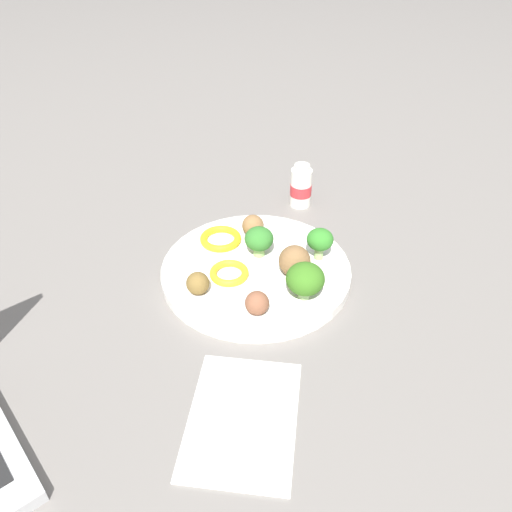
{
  "coord_description": "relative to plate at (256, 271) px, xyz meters",
  "views": [
    {
      "loc": [
        0.6,
        0.09,
        0.5
      ],
      "look_at": [
        0.0,
        0.0,
        0.04
      ],
      "focal_mm": 37.14,
      "sensor_mm": 36.0,
      "label": 1
    }
  ],
  "objects": [
    {
      "name": "knife",
      "position": [
        0.26,
        0.01,
        -0.0
      ],
      "size": [
        0.15,
        0.02,
        0.01
      ],
      "color": "silver",
      "rests_on": "napkin"
    },
    {
      "name": "plate",
      "position": [
        0.0,
        0.0,
        0.0
      ],
      "size": [
        0.28,
        0.28,
        0.02
      ],
      "primitive_type": "cylinder",
      "color": "white",
      "rests_on": "ground_plane"
    },
    {
      "name": "napkin",
      "position": [
        0.25,
        0.02,
        -0.01
      ],
      "size": [
        0.17,
        0.12,
        0.01
      ],
      "primitive_type": "cube",
      "rotation": [
        0.0,
        0.0,
        0.02
      ],
      "color": "white",
      "rests_on": "ground_plane"
    },
    {
      "name": "fork",
      "position": [
        0.26,
        0.04,
        -0.0
      ],
      "size": [
        0.12,
        0.03,
        0.01
      ],
      "color": "silver",
      "rests_on": "napkin"
    },
    {
      "name": "broccoli_floret_back_left",
      "position": [
        0.06,
        0.08,
        0.04
      ],
      "size": [
        0.05,
        0.05,
        0.05
      ],
      "color": "#99BE7A",
      "rests_on": "plate"
    },
    {
      "name": "meatball_mid_left",
      "position": [
        0.1,
        0.02,
        0.02
      ],
      "size": [
        0.03,
        0.03,
        0.03
      ],
      "primitive_type": "sphere",
      "color": "brown",
      "rests_on": "plate"
    },
    {
      "name": "meatball_center",
      "position": [
        -0.08,
        -0.02,
        0.03
      ],
      "size": [
        0.03,
        0.03,
        0.03
      ],
      "primitive_type": "sphere",
      "color": "brown",
      "rests_on": "plate"
    },
    {
      "name": "yogurt_bottle",
      "position": [
        -0.21,
        0.05,
        0.03
      ],
      "size": [
        0.04,
        0.04,
        0.08
      ],
      "color": "white",
      "rests_on": "ground_plane"
    },
    {
      "name": "meatball_mid_right",
      "position": [
        0.07,
        -0.07,
        0.02
      ],
      "size": [
        0.03,
        0.03,
        0.03
      ],
      "primitive_type": "sphere",
      "color": "brown",
      "rests_on": "plate"
    },
    {
      "name": "ground_plane",
      "position": [
        0.0,
        0.0,
        -0.01
      ],
      "size": [
        4.0,
        4.0,
        0.0
      ],
      "primitive_type": "plane",
      "color": "slate"
    },
    {
      "name": "broccoli_floret_center",
      "position": [
        -0.04,
        0.09,
        0.04
      ],
      "size": [
        0.04,
        0.04,
        0.05
      ],
      "color": "#98BD71",
      "rests_on": "plate"
    },
    {
      "name": "broccoli_floret_back_right",
      "position": [
        -0.03,
        0.0,
        0.04
      ],
      "size": [
        0.04,
        0.04,
        0.05
      ],
      "color": "#92C26B",
      "rests_on": "plate"
    },
    {
      "name": "pepper_ring_far_rim",
      "position": [
        -0.05,
        -0.06,
        0.01
      ],
      "size": [
        0.09,
        0.09,
        0.01
      ],
      "primitive_type": "torus",
      "rotation": [
        0.0,
        0.0,
        4.0
      ],
      "color": "yellow",
      "rests_on": "plate"
    },
    {
      "name": "pepper_ring_near_rim",
      "position": [
        0.03,
        -0.04,
        0.01
      ],
      "size": [
        0.08,
        0.08,
        0.01
      ],
      "primitive_type": "torus",
      "rotation": [
        0.0,
        0.0,
        2.58
      ],
      "color": "yellow",
      "rests_on": "plate"
    },
    {
      "name": "meatball_far_rim",
      "position": [
        0.01,
        0.06,
        0.03
      ],
      "size": [
        0.05,
        0.05,
        0.05
      ],
      "primitive_type": "sphere",
      "color": "brown",
      "rests_on": "plate"
    }
  ]
}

